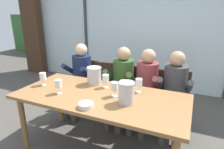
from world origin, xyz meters
name	(u,v)px	position (x,y,z in m)	size (l,w,h in m)	color
ground	(127,113)	(0.00, 1.00, 0.00)	(14.00, 14.00, 0.00)	#4C4742
window_glass_panel	(150,31)	(0.00, 2.42, 1.30)	(7.24, 0.03, 2.60)	silver
window_mullion_left	(86,29)	(-1.63, 2.40, 1.30)	(0.06, 0.06, 2.60)	#38383D
hillside_vineyard	(169,38)	(0.00, 5.52, 0.79)	(13.24, 2.40, 1.59)	#386633
curtain_heavy_drape	(32,27)	(-3.27, 2.24, 1.30)	(0.56, 0.20, 2.60)	#472D1E
dining_table	(100,101)	(0.00, 0.00, 0.69)	(2.04, 0.93, 0.77)	olive
chair_near_curtain	(86,81)	(-0.77, 0.91, 0.52)	(0.48, 0.48, 0.89)	#332319
chair_left_of_center	(105,85)	(-0.38, 0.88, 0.52)	(0.49, 0.49, 0.89)	#332319
chair_center	(124,88)	(-0.03, 0.89, 0.52)	(0.49, 0.49, 0.89)	#332319
chair_right_of_center	(149,93)	(0.40, 0.86, 0.52)	(0.49, 0.49, 0.89)	#332319
chair_near_window_right	(174,96)	(0.77, 0.90, 0.52)	(0.46, 0.46, 0.89)	#332319
person_navy_polo	(80,75)	(-0.78, 0.74, 0.70)	(0.48, 0.62, 1.21)	#192347
person_olive_shirt	(121,81)	(-0.02, 0.74, 0.70)	(0.47, 0.61, 1.21)	#2D5123
person_maroon_top	(145,85)	(0.36, 0.74, 0.70)	(0.49, 0.63, 1.21)	brown
person_charcoal_jacket	(174,89)	(0.77, 0.74, 0.70)	(0.48, 0.63, 1.21)	#38383D
ice_bucket_primary	(126,92)	(0.35, -0.07, 0.90)	(0.18, 0.18, 0.24)	#B7B7BC
ice_bucket_secondary	(94,75)	(-0.24, 0.30, 0.89)	(0.20, 0.20, 0.24)	#B7B7BC
tasting_bowl	(86,105)	(0.01, -0.34, 0.80)	(0.16, 0.16, 0.05)	silver
wine_glass_by_left_taster	(43,77)	(-0.84, -0.03, 0.89)	(0.08, 0.08, 0.17)	silver
wine_glass_near_bucket	(106,79)	(-0.04, 0.24, 0.89)	(0.08, 0.08, 0.17)	silver
wine_glass_center_pour	(58,84)	(-0.48, -0.16, 0.89)	(0.08, 0.08, 0.17)	silver
wine_glass_by_right_taster	(114,87)	(0.17, 0.04, 0.89)	(0.08, 0.08, 0.17)	silver
wine_glass_spare_empty	(139,83)	(0.39, 0.27, 0.89)	(0.08, 0.08, 0.17)	silver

